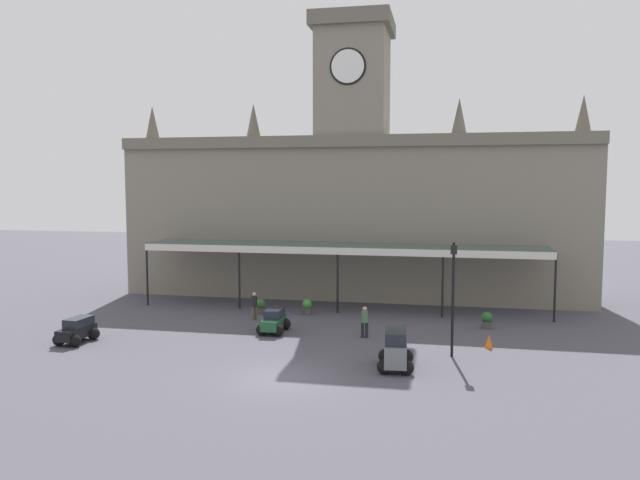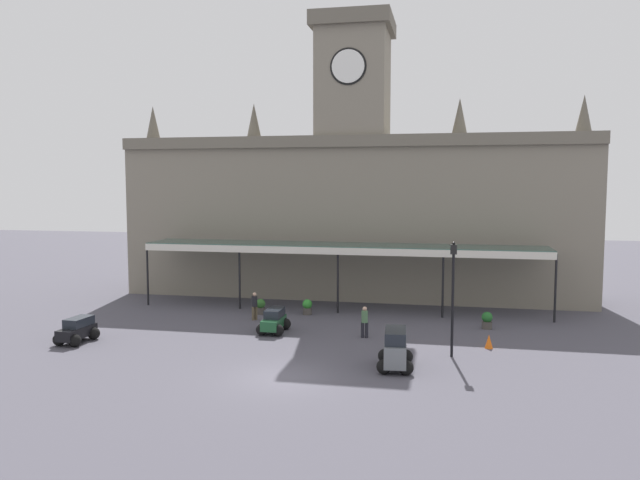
{
  "view_description": "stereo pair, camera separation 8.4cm",
  "coord_description": "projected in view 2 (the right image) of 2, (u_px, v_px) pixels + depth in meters",
  "views": [
    {
      "loc": [
        6.53,
        -24.38,
        8.13
      ],
      "look_at": [
        0.0,
        7.77,
        5.12
      ],
      "focal_mm": 34.61,
      "sensor_mm": 36.0,
      "label": 1
    },
    {
      "loc": [
        6.61,
        -24.36,
        8.13
      ],
      "look_at": [
        0.0,
        7.77,
        5.12
      ],
      "focal_mm": 34.61,
      "sensor_mm": 36.0,
      "label": 2
    }
  ],
  "objects": [
    {
      "name": "pedestrian_crossing_forecourt",
      "position": [
        365.0,
        321.0,
        32.53
      ],
      "size": [
        0.39,
        0.34,
        1.67
      ],
      "color": "black",
      "rests_on": "ground"
    },
    {
      "name": "planter_near_kerb",
      "position": [
        261.0,
        306.0,
        38.45
      ],
      "size": [
        0.6,
        0.6,
        0.96
      ],
      "color": "#47423D",
      "rests_on": "ground"
    },
    {
      "name": "victorian_lamppost",
      "position": [
        453.0,
        287.0,
        28.71
      ],
      "size": [
        0.3,
        0.3,
        5.44
      ],
      "color": "black",
      "rests_on": "ground"
    },
    {
      "name": "car_grey_van",
      "position": [
        395.0,
        351.0,
        27.06
      ],
      "size": [
        1.71,
        2.46,
        1.77
      ],
      "color": "slate",
      "rests_on": "ground"
    },
    {
      "name": "planter_by_canopy",
      "position": [
        487.0,
        320.0,
        34.55
      ],
      "size": [
        0.6,
        0.6,
        0.96
      ],
      "color": "#47423D",
      "rests_on": "ground"
    },
    {
      "name": "entrance_canopy",
      "position": [
        341.0,
        247.0,
        39.69
      ],
      "size": [
        26.02,
        3.26,
        4.22
      ],
      "color": "#38564C",
      "rests_on": "ground"
    },
    {
      "name": "car_green_estate",
      "position": [
        274.0,
        322.0,
        33.74
      ],
      "size": [
        1.55,
        2.26,
        1.27
      ],
      "color": "#1E512D",
      "rests_on": "ground"
    },
    {
      "name": "car_black_estate",
      "position": [
        77.0,
        332.0,
        31.6
      ],
      "size": [
        1.64,
        2.3,
        1.27
      ],
      "color": "black",
      "rests_on": "ground"
    },
    {
      "name": "station_building",
      "position": [
        353.0,
        204.0,
        44.25
      ],
      "size": [
        32.76,
        5.6,
        19.7
      ],
      "color": "gray",
      "rests_on": "ground"
    },
    {
      "name": "traffic_cone",
      "position": [
        489.0,
        341.0,
        30.47
      ],
      "size": [
        0.4,
        0.4,
        0.69
      ],
      "primitive_type": "cone",
      "color": "orange",
      "rests_on": "ground"
    },
    {
      "name": "planter_forecourt_centre",
      "position": [
        307.0,
        307.0,
        38.32
      ],
      "size": [
        0.6,
        0.6,
        0.96
      ],
      "color": "#47423D",
      "rests_on": "ground"
    },
    {
      "name": "pedestrian_beside_cars",
      "position": [
        255.0,
        305.0,
        36.74
      ],
      "size": [
        0.34,
        0.36,
        1.67
      ],
      "color": "brown",
      "rests_on": "ground"
    },
    {
      "name": "ground_plane",
      "position": [
        283.0,
        378.0,
        25.83
      ],
      "size": [
        140.0,
        140.0,
        0.0
      ],
      "primitive_type": "plane",
      "color": "#4A4852"
    }
  ]
}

